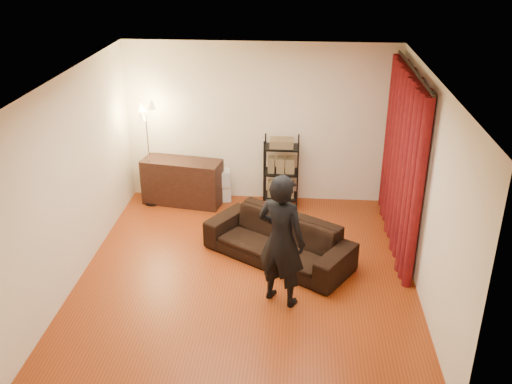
# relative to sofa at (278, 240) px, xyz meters

# --- Properties ---
(floor) EXTENTS (5.00, 5.00, 0.00)m
(floor) POSITION_rel_sofa_xyz_m (-0.41, -0.43, -0.31)
(floor) COLOR #8C330F
(floor) RESTS_ON ground
(ceiling) EXTENTS (5.00, 5.00, 0.00)m
(ceiling) POSITION_rel_sofa_xyz_m (-0.41, -0.43, 2.39)
(ceiling) COLOR white
(ceiling) RESTS_ON ground
(wall_back) EXTENTS (5.00, 0.00, 5.00)m
(wall_back) POSITION_rel_sofa_xyz_m (-0.41, 2.07, 1.04)
(wall_back) COLOR #F0E3C6
(wall_back) RESTS_ON ground
(wall_front) EXTENTS (5.00, 0.00, 5.00)m
(wall_front) POSITION_rel_sofa_xyz_m (-0.41, -2.93, 1.04)
(wall_front) COLOR #F0E3C6
(wall_front) RESTS_ON ground
(wall_left) EXTENTS (0.00, 5.00, 5.00)m
(wall_left) POSITION_rel_sofa_xyz_m (-2.66, -0.43, 1.04)
(wall_left) COLOR #F0E3C6
(wall_left) RESTS_ON ground
(wall_right) EXTENTS (0.00, 5.00, 5.00)m
(wall_right) POSITION_rel_sofa_xyz_m (1.84, -0.43, 1.04)
(wall_right) COLOR #F0E3C6
(wall_right) RESTS_ON ground
(curtain_rod) EXTENTS (0.04, 2.65, 0.04)m
(curtain_rod) POSITION_rel_sofa_xyz_m (1.74, 0.70, 2.27)
(curtain_rod) COLOR black
(curtain_rod) RESTS_ON wall_right
(curtain) EXTENTS (0.22, 2.65, 2.55)m
(curtain) POSITION_rel_sofa_xyz_m (1.72, 0.70, 0.97)
(curtain) COLOR maroon
(curtain) RESTS_ON ground
(sofa) EXTENTS (2.23, 1.84, 0.62)m
(sofa) POSITION_rel_sofa_xyz_m (0.00, 0.00, 0.00)
(sofa) COLOR black
(sofa) RESTS_ON ground
(person) EXTENTS (0.75, 0.66, 1.73)m
(person) POSITION_rel_sofa_xyz_m (0.07, -0.99, 0.56)
(person) COLOR black
(person) RESTS_ON ground
(media_cabinet) EXTENTS (1.39, 0.71, 0.77)m
(media_cabinet) POSITION_rel_sofa_xyz_m (-1.71, 1.74, 0.08)
(media_cabinet) COLOR #321B13
(media_cabinet) RESTS_ON ground
(storage_boxes) EXTENTS (0.38, 0.33, 0.56)m
(storage_boxes) POSITION_rel_sofa_xyz_m (-1.08, 1.88, -0.03)
(storage_boxes) COLOR beige
(storage_boxes) RESTS_ON ground
(wire_shelf) EXTENTS (0.64, 0.53, 1.21)m
(wire_shelf) POSITION_rel_sofa_xyz_m (-0.03, 1.77, 0.30)
(wire_shelf) COLOR black
(wire_shelf) RESTS_ON ground
(floor_lamp) EXTENTS (0.40, 0.40, 1.77)m
(floor_lamp) POSITION_rel_sofa_xyz_m (-2.23, 1.66, 0.58)
(floor_lamp) COLOR silver
(floor_lamp) RESTS_ON ground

